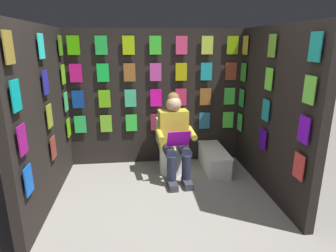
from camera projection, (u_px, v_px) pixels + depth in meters
ground_plane at (173, 246)px, 2.69m from camera, size 30.00×30.00×0.00m
display_wall_back at (156, 98)px, 4.38m from camera, size 2.72×0.14×2.04m
display_wall_left at (272, 112)px, 3.52m from camera, size 0.14×2.02×2.04m
display_wall_right at (42, 118)px, 3.22m from camera, size 0.14×2.02×2.04m
toilet at (172, 150)px, 4.21m from camera, size 0.42×0.57×0.77m
person_reading at (175, 137)px, 3.92m from camera, size 0.55×0.71×1.19m
comic_longbox_near at (214, 159)px, 4.27m from camera, size 0.32×0.82×0.33m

